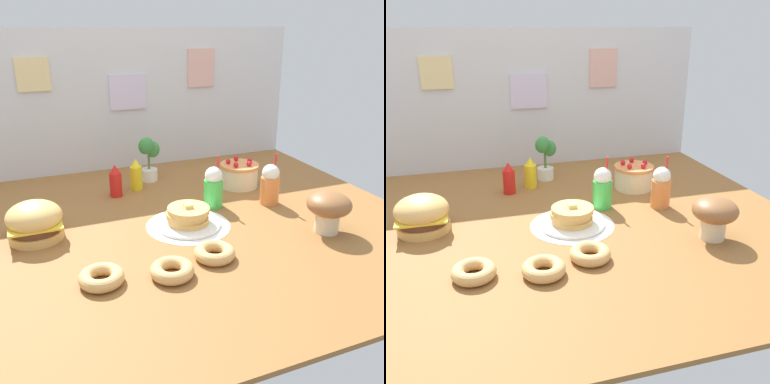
{
  "view_description": "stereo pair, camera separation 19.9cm",
  "coord_description": "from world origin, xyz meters",
  "views": [
    {
      "loc": [
        -0.6,
        -1.68,
        0.86
      ],
      "look_at": [
        0.09,
        0.04,
        0.13
      ],
      "focal_mm": 39.64,
      "sensor_mm": 36.0,
      "label": 1
    },
    {
      "loc": [
        -0.41,
        -1.75,
        0.86
      ],
      "look_at": [
        0.09,
        0.04,
        0.13
      ],
      "focal_mm": 39.64,
      "sensor_mm": 36.0,
      "label": 2
    }
  ],
  "objects": [
    {
      "name": "ground_plane",
      "position": [
        0.0,
        0.0,
        -0.01
      ],
      "size": [
        2.27,
        1.9,
        0.02
      ],
      "primitive_type": "cube",
      "color": "brown"
    },
    {
      "name": "back_wall",
      "position": [
        0.0,
        0.94,
        0.43
      ],
      "size": [
        2.27,
        0.04,
        0.86
      ],
      "color": "silver",
      "rests_on": "ground_plane"
    },
    {
      "name": "doily_mat",
      "position": [
        0.05,
        -0.04,
        0.0
      ],
      "size": [
        0.39,
        0.39,
        0.0
      ],
      "primitive_type": "cylinder",
      "color": "white",
      "rests_on": "ground_plane"
    },
    {
      "name": "burger",
      "position": [
        -0.61,
        0.1,
        0.08
      ],
      "size": [
        0.24,
        0.24,
        0.17
      ],
      "color": "#DBA859",
      "rests_on": "ground_plane"
    },
    {
      "name": "pancake_stack",
      "position": [
        0.05,
        -0.03,
        0.04
      ],
      "size": [
        0.3,
        0.3,
        0.11
      ],
      "color": "white",
      "rests_on": "doily_mat"
    },
    {
      "name": "layer_cake",
      "position": [
        0.51,
        0.34,
        0.07
      ],
      "size": [
        0.22,
        0.22,
        0.16
      ],
      "color": "beige",
      "rests_on": "ground_plane"
    },
    {
      "name": "ketchup_bottle",
      "position": [
        -0.18,
        0.46,
        0.08
      ],
      "size": [
        0.07,
        0.07,
        0.18
      ],
      "color": "red",
      "rests_on": "ground_plane"
    },
    {
      "name": "mustard_bottle",
      "position": [
        -0.05,
        0.51,
        0.08
      ],
      "size": [
        0.07,
        0.07,
        0.18
      ],
      "color": "yellow",
      "rests_on": "ground_plane"
    },
    {
      "name": "cream_soda_cup",
      "position": [
        0.25,
        0.13,
        0.1
      ],
      "size": [
        0.1,
        0.1,
        0.27
      ],
      "color": "green",
      "rests_on": "ground_plane"
    },
    {
      "name": "orange_float_cup",
      "position": [
        0.54,
        0.06,
        0.1
      ],
      "size": [
        0.1,
        0.1,
        0.27
      ],
      "color": "orange",
      "rests_on": "ground_plane"
    },
    {
      "name": "donut_pink_glaze",
      "position": [
        -0.41,
        -0.36,
        0.03
      ],
      "size": [
        0.17,
        0.17,
        0.05
      ],
      "color": "tan",
      "rests_on": "ground_plane"
    },
    {
      "name": "donut_chocolate",
      "position": [
        -0.16,
        -0.41,
        0.03
      ],
      "size": [
        0.17,
        0.17,
        0.05
      ],
      "color": "tan",
      "rests_on": "ground_plane"
    },
    {
      "name": "donut_vanilla",
      "position": [
        0.03,
        -0.35,
        0.03
      ],
      "size": [
        0.17,
        0.17,
        0.05
      ],
      "color": "tan",
      "rests_on": "ground_plane"
    },
    {
      "name": "potted_plant",
      "position": [
        0.06,
        0.63,
        0.14
      ],
      "size": [
        0.13,
        0.11,
        0.27
      ],
      "color": "white",
      "rests_on": "ground_plane"
    },
    {
      "name": "mushroom_stool",
      "position": [
        0.6,
        -0.32,
        0.12
      ],
      "size": [
        0.2,
        0.2,
        0.19
      ],
      "color": "beige",
      "rests_on": "ground_plane"
    }
  ]
}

